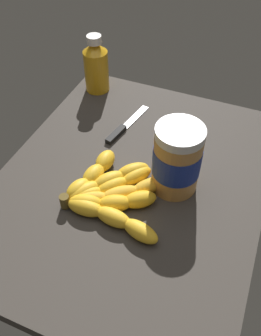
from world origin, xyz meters
TOP-DOWN VIEW (x-y plane):
  - ground_plane at (0.00, 0.00)cm, footprint 71.00×56.39cm
  - banana_bunch at (6.43, -2.23)cm, footprint 20.07×22.28cm
  - peanut_butter_jar at (-2.08, 8.99)cm, footprint 9.88×9.88cm
  - honey_bottle at (-28.31, -22.00)cm, footprint 6.63×6.63cm
  - butter_knife at (-15.26, -8.22)cm, footprint 17.53×4.94cm

SIDE VIEW (x-z plane):
  - ground_plane at x=0.00cm, z-range -3.39..0.00cm
  - butter_knife at x=-15.26cm, z-range -0.12..1.08cm
  - banana_bunch at x=6.43cm, z-range -0.15..3.58cm
  - honey_bottle at x=-28.31cm, z-range -0.63..15.22cm
  - peanut_butter_jar at x=-2.08cm, z-range -0.08..15.49cm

